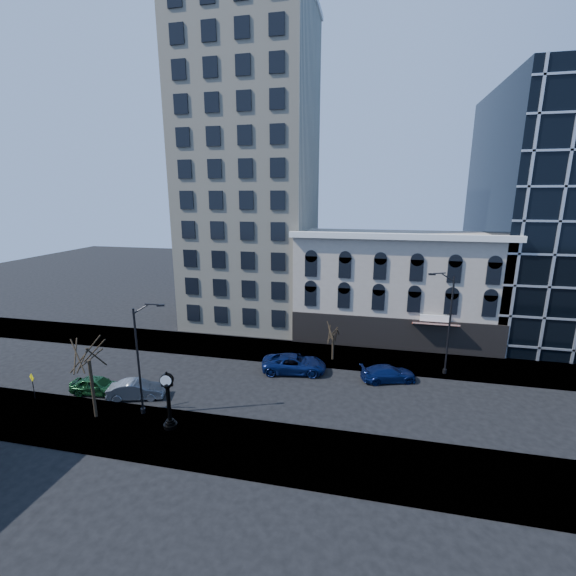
% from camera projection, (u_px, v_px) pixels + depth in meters
% --- Properties ---
extents(ground, '(160.00, 160.00, 0.00)m').
position_uv_depth(ground, '(256.00, 387.00, 33.47)').
color(ground, black).
rests_on(ground, ground).
extents(sidewalk_far, '(160.00, 6.00, 0.12)m').
position_uv_depth(sidewalk_far, '(278.00, 351.00, 41.05)').
color(sidewalk_far, gray).
rests_on(sidewalk_far, ground).
extents(sidewalk_near, '(160.00, 6.00, 0.12)m').
position_uv_depth(sidewalk_near, '(221.00, 442.00, 25.86)').
color(sidewalk_near, gray).
rests_on(sidewalk_near, ground).
extents(cream_tower, '(15.90, 15.40, 42.50)m').
position_uv_depth(cream_tower, '(250.00, 170.00, 48.13)').
color(cream_tower, beige).
rests_on(cream_tower, ground).
extents(victorian_row, '(22.60, 11.19, 12.50)m').
position_uv_depth(victorian_row, '(394.00, 286.00, 44.64)').
color(victorian_row, '#B5A695').
rests_on(victorian_row, ground).
extents(street_clock, '(0.97, 0.97, 4.30)m').
position_uv_depth(street_clock, '(169.00, 402.00, 26.99)').
color(street_clock, black).
rests_on(street_clock, sidewalk_near).
extents(street_lamp_near, '(2.17, 1.02, 8.77)m').
position_uv_depth(street_lamp_near, '(145.00, 330.00, 27.75)').
color(street_lamp_near, black).
rests_on(street_lamp_near, sidewalk_near).
extents(street_lamp_far, '(2.51, 0.48, 9.71)m').
position_uv_depth(street_lamp_far, '(444.00, 297.00, 34.08)').
color(street_lamp_far, black).
rests_on(street_lamp_far, sidewalk_far).
extents(bare_tree_near, '(4.24, 4.24, 7.28)m').
position_uv_depth(bare_tree_near, '(87.00, 348.00, 27.46)').
color(bare_tree_near, '#2F2517').
rests_on(bare_tree_near, sidewalk_near).
extents(bare_tree_far, '(2.44, 2.44, 4.18)m').
position_uv_depth(bare_tree_far, '(333.00, 330.00, 38.08)').
color(bare_tree_far, '#2F2517').
rests_on(bare_tree_far, sidewalk_far).
extents(warning_sign, '(0.68, 0.31, 2.23)m').
position_uv_depth(warning_sign, '(32.00, 381.00, 30.89)').
color(warning_sign, black).
rests_on(warning_sign, sidewalk_near).
extents(car_near_a, '(4.51, 2.10, 1.49)m').
position_uv_depth(car_near_a, '(97.00, 385.00, 32.15)').
color(car_near_a, '#143F1E').
rests_on(car_near_a, ground).
extents(car_near_b, '(4.75, 2.83, 1.48)m').
position_uv_depth(car_near_b, '(137.00, 390.00, 31.45)').
color(car_near_b, '#595B60').
rests_on(car_near_b, ground).
extents(car_far_a, '(6.33, 3.61, 1.67)m').
position_uv_depth(car_far_a, '(294.00, 364.00, 36.07)').
color(car_far_a, '#0C194C').
rests_on(car_far_a, ground).
extents(car_far_b, '(5.25, 3.38, 1.41)m').
position_uv_depth(car_far_b, '(388.00, 373.00, 34.37)').
color(car_far_b, '#0C194C').
rests_on(car_far_b, ground).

